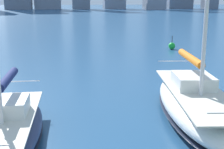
# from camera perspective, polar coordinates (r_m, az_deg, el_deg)

# --- Properties ---
(sailboat_orange) EXTENTS (3.69, 9.02, 10.56)m
(sailboat_orange) POSITION_cam_1_polar(r_m,az_deg,el_deg) (13.84, 14.94, -4.98)
(sailboat_orange) COLOR white
(sailboat_orange) RESTS_ON ground
(sailboat_navy) EXTENTS (2.61, 7.11, 11.52)m
(sailboat_navy) POSITION_cam_1_polar(r_m,az_deg,el_deg) (11.84, -18.83, -8.99)
(sailboat_navy) COLOR navy
(sailboat_navy) RESTS_ON ground
(channel_buoy) EXTENTS (0.70, 0.70, 1.40)m
(channel_buoy) POSITION_cam_1_polar(r_m,az_deg,el_deg) (32.77, 10.88, 5.16)
(channel_buoy) COLOR green
(channel_buoy) RESTS_ON ground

